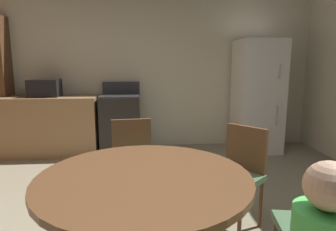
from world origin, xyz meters
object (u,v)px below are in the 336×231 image
at_px(dining_table, 144,199).
at_px(chair_north, 133,159).
at_px(refrigerator, 257,96).
at_px(chair_east, 329,225).
at_px(oven_range, 121,123).
at_px(chair_northeast, 238,170).
at_px(microwave, 45,88).

xyz_separation_m(dining_table, chair_north, (-0.11, 1.05, -0.11)).
height_order(refrigerator, chair_north, refrigerator).
relative_size(dining_table, chair_east, 1.45).
relative_size(refrigerator, chair_east, 2.02).
bearing_deg(refrigerator, oven_range, 178.58).
bearing_deg(dining_table, chair_northeast, 40.98).
xyz_separation_m(microwave, chair_east, (2.55, -3.11, -0.53)).
distance_m(microwave, dining_table, 3.32).
height_order(oven_range, chair_east, oven_range).
relative_size(microwave, chair_northeast, 0.51).
bearing_deg(dining_table, chair_north, 96.20).
bearing_deg(chair_northeast, oven_range, -103.20).
bearing_deg(microwave, chair_east, -50.65).
xyz_separation_m(refrigerator, dining_table, (-1.79, -2.88, -0.27)).
relative_size(dining_table, chair_north, 1.45).
distance_m(refrigerator, chair_northeast, 2.43).
relative_size(chair_east, chair_north, 1.00).
bearing_deg(dining_table, refrigerator, 58.03).
height_order(microwave, dining_table, microwave).
bearing_deg(chair_north, chair_east, 36.97).
bearing_deg(dining_table, microwave, 117.20).
relative_size(oven_range, chair_east, 1.26).
bearing_deg(refrigerator, chair_north, -136.35).
distance_m(chair_northeast, chair_north, 0.98).
bearing_deg(refrigerator, dining_table, -121.97).
relative_size(oven_range, refrigerator, 0.62).
height_order(refrigerator, microwave, refrigerator).
xyz_separation_m(oven_range, chair_north, (0.26, -1.87, 0.03)).
xyz_separation_m(oven_range, chair_northeast, (1.18, -2.23, 0.03)).
distance_m(dining_table, chair_northeast, 1.07).
relative_size(oven_range, chair_north, 1.26).
xyz_separation_m(refrigerator, microwave, (-3.30, 0.05, 0.15)).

